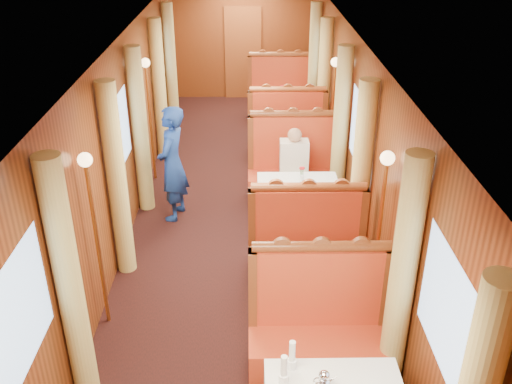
{
  "coord_description": "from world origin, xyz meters",
  "views": [
    {
      "loc": [
        0.11,
        -6.57,
        4.02
      ],
      "look_at": [
        0.19,
        -0.81,
        1.05
      ],
      "focal_mm": 40.0,
      "sensor_mm": 36.0,
      "label": 1
    }
  ],
  "objects_px": {
    "table_mid": "(297,209)",
    "passenger": "(294,160)",
    "banquette_mid_aft": "(292,173)",
    "steward": "(172,164)",
    "banquette_near_aft": "(319,334)",
    "rose_vase_mid": "(302,172)",
    "teapot_back": "(324,382)",
    "banquette_far_aft": "(280,99)",
    "banquette_mid_fwd": "(304,248)",
    "table_far": "(283,118)",
    "rose_vase_far": "(282,89)",
    "banquette_far_fwd": "(286,136)"
  },
  "relations": [
    {
      "from": "table_mid",
      "to": "passenger",
      "type": "distance_m",
      "value": 0.84
    },
    {
      "from": "banquette_mid_aft",
      "to": "steward",
      "type": "relative_size",
      "value": 0.82
    },
    {
      "from": "banquette_near_aft",
      "to": "banquette_mid_aft",
      "type": "height_order",
      "value": "same"
    },
    {
      "from": "rose_vase_mid",
      "to": "teapot_back",
      "type": "bearing_deg",
      "value": -92.08
    },
    {
      "from": "banquette_far_aft",
      "to": "banquette_mid_fwd",
      "type": "bearing_deg",
      "value": -90.0
    },
    {
      "from": "banquette_near_aft",
      "to": "banquette_far_aft",
      "type": "distance_m",
      "value": 7.0
    },
    {
      "from": "table_mid",
      "to": "teapot_back",
      "type": "height_order",
      "value": "teapot_back"
    },
    {
      "from": "banquette_near_aft",
      "to": "rose_vase_mid",
      "type": "xyz_separation_m",
      "value": [
        0.04,
        2.47,
        0.5
      ]
    },
    {
      "from": "banquette_mid_fwd",
      "to": "steward",
      "type": "relative_size",
      "value": 0.82
    },
    {
      "from": "rose_vase_mid",
      "to": "passenger",
      "type": "bearing_deg",
      "value": 92.75
    },
    {
      "from": "banquette_near_aft",
      "to": "banquette_mid_fwd",
      "type": "distance_m",
      "value": 1.47
    },
    {
      "from": "table_mid",
      "to": "rose_vase_mid",
      "type": "distance_m",
      "value": 0.55
    },
    {
      "from": "table_mid",
      "to": "rose_vase_mid",
      "type": "height_order",
      "value": "rose_vase_mid"
    },
    {
      "from": "table_mid",
      "to": "table_far",
      "type": "bearing_deg",
      "value": 90.0
    },
    {
      "from": "teapot_back",
      "to": "table_far",
      "type": "bearing_deg",
      "value": 85.43
    },
    {
      "from": "table_far",
      "to": "banquette_far_aft",
      "type": "bearing_deg",
      "value": 90.0
    },
    {
      "from": "rose_vase_mid",
      "to": "steward",
      "type": "height_order",
      "value": "steward"
    },
    {
      "from": "banquette_near_aft",
      "to": "table_mid",
      "type": "distance_m",
      "value": 2.49
    },
    {
      "from": "banquette_near_aft",
      "to": "banquette_mid_fwd",
      "type": "xyz_separation_m",
      "value": [
        0.0,
        1.47,
        0.0
      ]
    },
    {
      "from": "banquette_near_aft",
      "to": "passenger",
      "type": "height_order",
      "value": "banquette_near_aft"
    },
    {
      "from": "banquette_far_aft",
      "to": "rose_vase_mid",
      "type": "distance_m",
      "value": 4.56
    },
    {
      "from": "table_far",
      "to": "table_mid",
      "type": "bearing_deg",
      "value": -90.0
    },
    {
      "from": "teapot_back",
      "to": "steward",
      "type": "relative_size",
      "value": 0.09
    },
    {
      "from": "rose_vase_far",
      "to": "banquette_near_aft",
      "type": "bearing_deg",
      "value": -89.81
    },
    {
      "from": "banquette_far_fwd",
      "to": "table_mid",
      "type": "bearing_deg",
      "value": -90.0
    },
    {
      "from": "steward",
      "to": "passenger",
      "type": "distance_m",
      "value": 1.7
    },
    {
      "from": "rose_vase_mid",
      "to": "banquette_mid_aft",
      "type": "bearing_deg",
      "value": 92.06
    },
    {
      "from": "banquette_far_aft",
      "to": "steward",
      "type": "bearing_deg",
      "value": -112.75
    },
    {
      "from": "rose_vase_far",
      "to": "passenger",
      "type": "height_order",
      "value": "passenger"
    },
    {
      "from": "table_mid",
      "to": "banquette_far_fwd",
      "type": "relative_size",
      "value": 0.78
    },
    {
      "from": "banquette_far_fwd",
      "to": "banquette_far_aft",
      "type": "distance_m",
      "value": 2.03
    },
    {
      "from": "table_mid",
      "to": "banquette_mid_fwd",
      "type": "distance_m",
      "value": 1.02
    },
    {
      "from": "table_mid",
      "to": "passenger",
      "type": "bearing_deg",
      "value": 90.0
    },
    {
      "from": "table_far",
      "to": "rose_vase_mid",
      "type": "xyz_separation_m",
      "value": [
        0.04,
        -3.52,
        0.55
      ]
    },
    {
      "from": "banquette_far_fwd",
      "to": "teapot_back",
      "type": "relative_size",
      "value": 8.98
    },
    {
      "from": "banquette_mid_fwd",
      "to": "rose_vase_mid",
      "type": "distance_m",
      "value": 1.12
    },
    {
      "from": "banquette_mid_aft",
      "to": "table_far",
      "type": "bearing_deg",
      "value": 90.0
    },
    {
      "from": "steward",
      "to": "banquette_mid_fwd",
      "type": "bearing_deg",
      "value": 59.25
    },
    {
      "from": "banquette_far_aft",
      "to": "teapot_back",
      "type": "height_order",
      "value": "banquette_far_aft"
    },
    {
      "from": "table_far",
      "to": "passenger",
      "type": "height_order",
      "value": "passenger"
    },
    {
      "from": "table_mid",
      "to": "table_far",
      "type": "height_order",
      "value": "same"
    },
    {
      "from": "banquette_near_aft",
      "to": "table_mid",
      "type": "xyz_separation_m",
      "value": [
        0.0,
        2.49,
        -0.05
      ]
    },
    {
      "from": "teapot_back",
      "to": "rose_vase_mid",
      "type": "height_order",
      "value": "rose_vase_mid"
    },
    {
      "from": "banquette_mid_fwd",
      "to": "steward",
      "type": "bearing_deg",
      "value": 137.88
    },
    {
      "from": "banquette_mid_aft",
      "to": "rose_vase_far",
      "type": "xyz_separation_m",
      "value": [
        -0.02,
        2.52,
        0.5
      ]
    },
    {
      "from": "banquette_far_aft",
      "to": "steward",
      "type": "height_order",
      "value": "steward"
    },
    {
      "from": "table_mid",
      "to": "banquette_far_aft",
      "type": "distance_m",
      "value": 4.51
    },
    {
      "from": "rose_vase_mid",
      "to": "rose_vase_far",
      "type": "bearing_deg",
      "value": 90.92
    },
    {
      "from": "banquette_near_aft",
      "to": "table_mid",
      "type": "height_order",
      "value": "banquette_near_aft"
    },
    {
      "from": "banquette_mid_aft",
      "to": "table_mid",
      "type": "bearing_deg",
      "value": -90.0
    }
  ]
}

